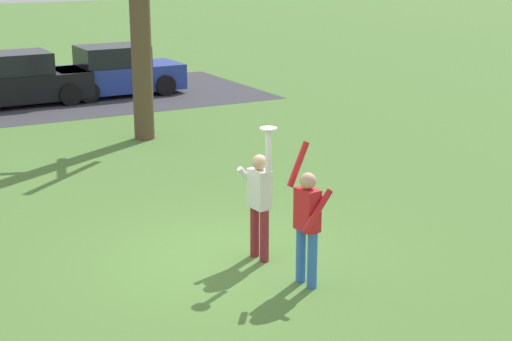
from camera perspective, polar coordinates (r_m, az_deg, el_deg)
name	(u,v)px	position (r m, az deg, el deg)	size (l,w,h in m)	color
ground_plane	(228,256)	(12.25, -2.05, -6.23)	(120.00, 120.00, 0.00)	#4C7533
person_catcher	(260,198)	(11.83, 0.26, -1.98)	(0.49, 0.56, 2.08)	maroon
person_defender	(307,219)	(10.94, 3.73, -3.54)	(0.49, 0.57, 2.04)	#3366B7
frisbee_disc	(268,128)	(11.36, 0.90, 3.07)	(0.25, 0.25, 0.02)	white
parked_car_black	(18,81)	(24.91, -16.85, 6.23)	(4.12, 2.08, 1.59)	black
parked_car_blue	(116,72)	(25.89, -10.09, 7.01)	(4.12, 2.08, 1.59)	#233893
parking_strip	(16,104)	(25.17, -17.00, 4.64)	(15.45, 6.40, 0.01)	#38383D
bare_tree_tall	(141,18)	(19.41, -8.31, 10.87)	(1.95, 1.95, 5.62)	brown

